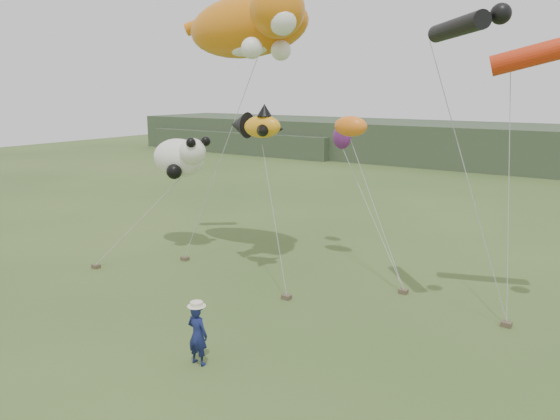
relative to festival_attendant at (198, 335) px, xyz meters
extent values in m
plane|color=#385123|center=(-0.90, 1.30, -0.87)|extent=(120.00, 120.00, 0.00)
cube|color=#2D3D28|center=(-0.90, 46.30, 1.13)|extent=(90.00, 12.00, 4.00)
cube|color=#2D3D28|center=(-30.90, 43.30, 0.38)|extent=(25.00, 8.00, 2.50)
imported|color=#161D52|center=(0.00, 0.00, 0.00)|extent=(0.65, 0.44, 1.74)
cube|color=brown|center=(-6.89, 6.63, -0.79)|extent=(0.32, 0.26, 0.16)
cube|color=brown|center=(-0.61, 5.35, -0.79)|extent=(0.32, 0.26, 0.16)
cube|color=brown|center=(6.53, 7.36, -0.79)|extent=(0.32, 0.26, 0.16)
cube|color=brown|center=(-9.26, 3.71, -0.79)|extent=(0.32, 0.26, 0.16)
cube|color=brown|center=(2.69, 8.27, -0.79)|extent=(0.32, 0.26, 0.16)
ellipsoid|color=orange|center=(-4.58, 8.39, 9.09)|extent=(5.85, 3.07, 2.87)
sphere|color=orange|center=(-2.31, 7.25, 9.43)|extent=(2.05, 2.05, 2.05)
sphere|color=white|center=(-1.85, 6.91, 8.98)|extent=(1.02, 1.02, 1.02)
ellipsoid|color=white|center=(-4.35, 8.05, 8.18)|extent=(2.00, 1.00, 0.63)
sphere|color=white|center=(-2.99, 6.57, 8.07)|extent=(0.80, 0.80, 0.80)
sphere|color=white|center=(-2.76, 8.16, 8.07)|extent=(0.80, 0.80, 0.80)
cylinder|color=orange|center=(-7.54, 9.30, 9.55)|extent=(2.12, 1.55, 1.23)
ellipsoid|color=orange|center=(-2.60, 6.65, 5.19)|extent=(1.66, 0.75, 0.93)
cone|color=black|center=(-3.97, 7.00, 5.19)|extent=(0.84, 1.06, 1.03)
cone|color=black|center=(-2.49, 6.65, 5.82)|extent=(0.57, 0.57, 0.46)
cone|color=black|center=(-2.26, 6.08, 5.08)|extent=(0.60, 0.64, 0.46)
cone|color=black|center=(-2.26, 7.22, 5.08)|extent=(0.60, 0.64, 0.46)
cylinder|color=black|center=(4.44, 6.93, 8.39)|extent=(2.43, 2.53, 0.66)
sphere|color=black|center=(5.77, 6.46, 8.63)|extent=(0.59, 0.59, 0.59)
cylinder|color=red|center=(6.79, 8.85, 7.73)|extent=(3.63, 1.44, 1.52)
ellipsoid|color=white|center=(-8.49, 8.09, 3.45)|extent=(2.70, 1.80, 1.80)
sphere|color=white|center=(-7.30, 7.79, 3.85)|extent=(1.20, 1.20, 1.20)
sphere|color=black|center=(-7.00, 7.39, 4.30)|extent=(0.44, 0.44, 0.44)
sphere|color=black|center=(-6.90, 8.24, 4.30)|extent=(0.44, 0.44, 0.44)
sphere|color=black|center=(-8.00, 7.29, 2.95)|extent=(0.70, 0.70, 0.70)
sphere|color=black|center=(-9.29, 8.39, 3.05)|extent=(0.70, 0.70, 0.70)
ellipsoid|color=orange|center=(-0.68, 10.23, 5.08)|extent=(1.45, 0.85, 0.85)
ellipsoid|color=#601F6A|center=(-1.89, 11.79, 4.48)|extent=(0.90, 0.60, 1.09)
camera|label=1|loc=(9.66, -10.19, 6.58)|focal=35.00mm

